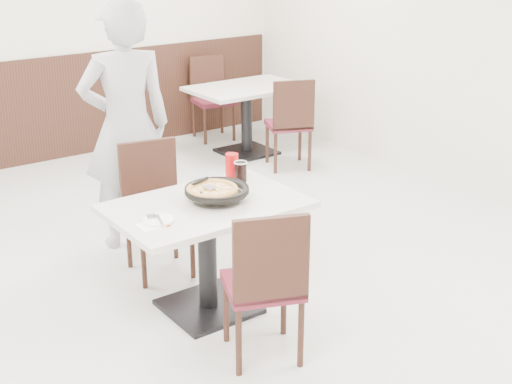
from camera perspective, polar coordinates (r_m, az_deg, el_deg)
floor at (r=5.04m, az=-3.15°, el=-7.63°), size 7.00×7.00×0.00m
wall_back at (r=7.69m, az=-18.05°, el=12.31°), size 6.00×0.04×2.80m
wall_right at (r=6.63m, az=19.33°, el=10.97°), size 0.04×7.00×2.80m
wainscot_back at (r=7.83m, az=-17.32°, el=6.15°), size 5.90×0.03×1.10m
main_table at (r=4.61m, az=-3.91°, el=-5.23°), size 1.28×0.92×0.75m
chair_near at (r=4.09m, az=0.52°, el=-7.18°), size 0.55×0.55×0.95m
chair_far at (r=5.09m, az=-7.82°, el=-1.59°), size 0.49×0.49×0.95m
trivet at (r=4.51m, az=-3.10°, el=-0.38°), size 0.15×0.15×0.04m
pizza_pan at (r=4.49m, az=-3.15°, el=-0.17°), size 0.35×0.35×0.01m
pizza at (r=4.47m, az=-3.54°, el=-0.01°), size 0.36×0.36×0.02m
pizza_server at (r=4.46m, az=-3.72°, el=0.39°), size 0.07×0.09×0.00m
napkin at (r=4.17m, az=-8.40°, el=-2.68°), size 0.15×0.15×0.00m
side_plate at (r=4.22m, az=-7.82°, el=-2.24°), size 0.20×0.20×0.01m
fork at (r=4.20m, az=-7.69°, el=-2.23°), size 0.07×0.17×0.00m
cola_glass at (r=4.81m, az=-1.24°, el=1.59°), size 0.09×0.09×0.13m
red_cup at (r=4.91m, az=-1.95°, el=2.17°), size 0.10×0.10×0.16m
diner_person at (r=5.48m, az=-10.34°, el=5.16°), size 0.78×0.61×1.91m
bg_table_right at (r=7.83m, az=-0.75°, el=5.77°), size 1.20×0.80×0.75m
bg_chair_right_near at (r=7.35m, az=2.61°, el=5.57°), size 0.55×0.55×0.95m
bg_chair_right_far at (r=8.37m, az=-3.44°, el=7.43°), size 0.49×0.49×0.95m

